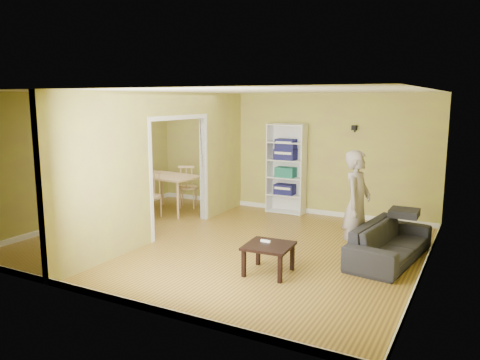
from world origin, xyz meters
name	(u,v)px	position (x,y,z in m)	size (l,w,h in m)	color
room_shell	(224,169)	(0.00, 0.00, 1.30)	(6.50, 6.50, 6.50)	#A67F2A
partition	(167,165)	(-1.20, 0.00, 1.30)	(0.22, 5.50, 2.60)	#B0B640
wall_speaker	(354,128)	(1.50, 2.69, 1.90)	(0.10, 0.10, 0.10)	black
sofa	(390,236)	(2.70, 0.46, 0.38)	(0.85, 1.98, 0.75)	black
person	(357,195)	(2.18, 0.37, 0.99)	(0.57, 0.72, 1.99)	slate
bookshelf	(287,169)	(0.09, 2.60, 0.98)	(0.82, 0.36, 1.95)	white
paper_box_navy_a	(285,189)	(0.06, 2.56, 0.52)	(0.43, 0.28, 0.22)	navy
paper_box_teal	(286,172)	(0.07, 2.56, 0.90)	(0.42, 0.27, 0.22)	#21664F
paper_box_navy_b	(285,154)	(0.06, 2.56, 1.29)	(0.45, 0.30, 0.23)	#3A3583
paper_box_navy_c	(286,145)	(0.07, 2.56, 1.50)	(0.42, 0.27, 0.22)	navy
coffee_table	(269,249)	(1.28, -0.95, 0.36)	(0.65, 0.65, 0.43)	black
game_controller	(266,241)	(1.19, -0.86, 0.45)	(0.15, 0.04, 0.03)	white
dining_table	(169,179)	(-2.22, 1.43, 0.73)	(1.30, 0.87, 0.81)	tan
chair_left	(142,188)	(-3.00, 1.42, 0.46)	(0.42, 0.42, 0.92)	tan
chair_near	(150,195)	(-2.24, 0.78, 0.49)	(0.45, 0.45, 0.99)	tan
chair_far	(188,186)	(-2.11, 1.98, 0.50)	(0.46, 0.46, 1.00)	tan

